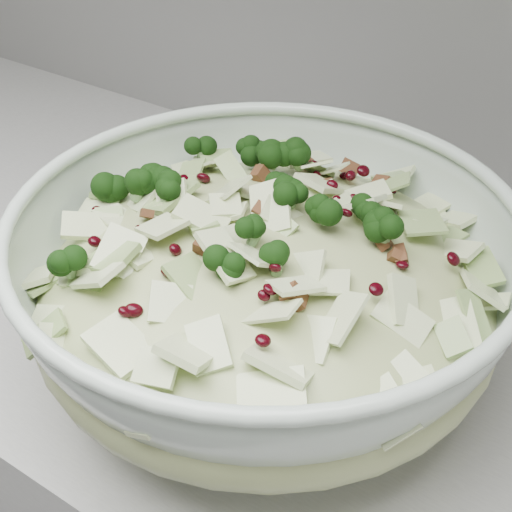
# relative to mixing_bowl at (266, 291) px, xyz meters

# --- Properties ---
(counter) EXTENTS (3.60, 0.60, 0.90)m
(counter) POSITION_rel_mixing_bowl_xyz_m (-0.13, 0.10, -0.54)
(counter) COLOR #ACACA7
(counter) RESTS_ON floor
(mixing_bowl) EXTENTS (0.50, 0.50, 0.16)m
(mixing_bowl) POSITION_rel_mixing_bowl_xyz_m (0.00, 0.00, 0.00)
(mixing_bowl) COLOR silver
(mixing_bowl) RESTS_ON counter
(salad) EXTENTS (0.52, 0.52, 0.16)m
(salad) POSITION_rel_mixing_bowl_xyz_m (0.00, 0.00, 0.03)
(salad) COLOR #B7BA7F
(salad) RESTS_ON mixing_bowl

